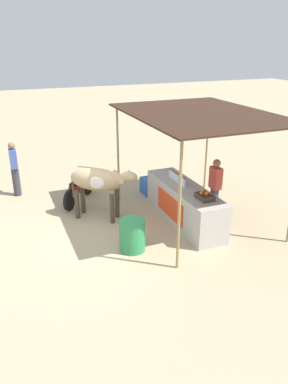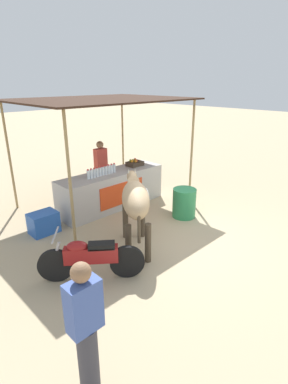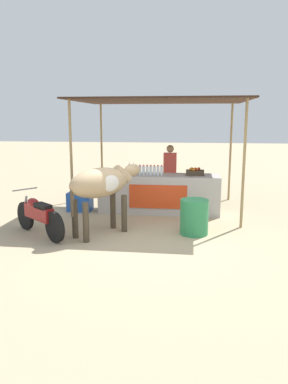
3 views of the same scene
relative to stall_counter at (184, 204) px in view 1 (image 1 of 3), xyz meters
name	(u,v)px [view 1 (image 1 of 3)]	position (x,y,z in m)	size (l,w,h in m)	color
ground_plane	(103,236)	(0.00, -2.20, -0.48)	(60.00, 60.00, 0.00)	tan
stall_counter	(184,204)	(0.00, 0.00, 0.00)	(3.00, 0.82, 0.96)	#B2ADA8
stall_awning	(199,118)	(0.00, 0.30, 2.20)	(4.20, 3.20, 2.80)	#382319
water_bottle_row	(177,178)	(-0.35, -0.05, 0.59)	(0.88, 0.07, 0.25)	silver
fruit_crate	(205,196)	(0.88, 0.06, 0.55)	(0.44, 0.32, 0.18)	#3F3326
vendor_behind_counter	(215,189)	(0.22, 0.75, 0.37)	(0.34, 0.22, 1.65)	#383842
cooler_box	(150,186)	(-2.04, -0.10, -0.24)	(0.60, 0.44, 0.48)	blue
water_barrel	(132,235)	(0.87, -1.75, -0.12)	(0.58, 0.58, 0.73)	#2D8C51
cow	(98,181)	(-0.99, -1.98, 0.55)	(1.41, 1.66, 1.44)	tan
motorcycle_parked	(79,188)	(-2.26, -2.22, -0.05)	(1.45, 1.19, 0.90)	black
passerby_on_street	(15,169)	(-3.43, -3.87, 0.37)	(0.34, 0.22, 1.65)	#383842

